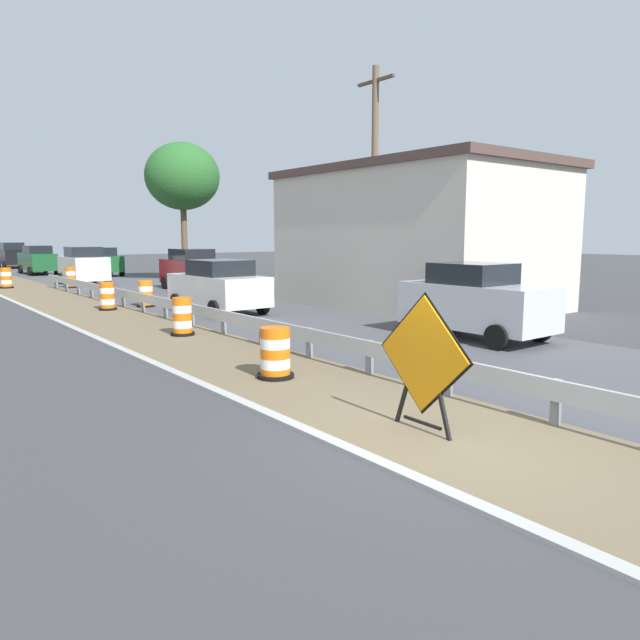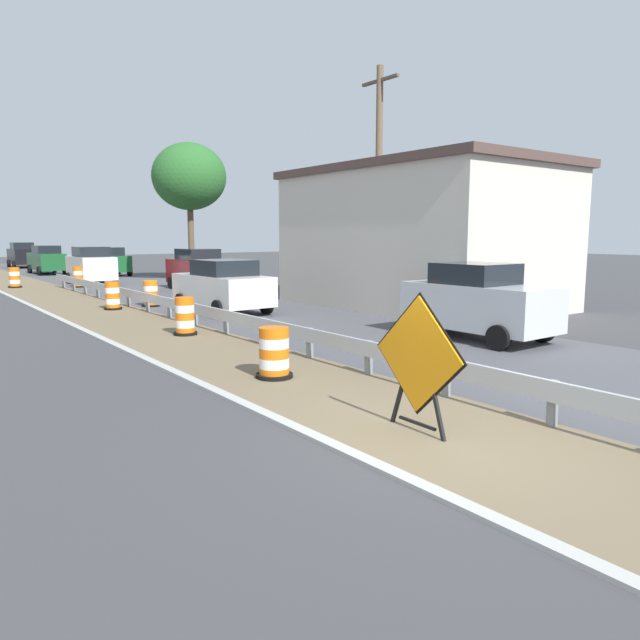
{
  "view_description": "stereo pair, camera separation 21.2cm",
  "coord_description": "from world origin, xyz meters",
  "px_view_note": "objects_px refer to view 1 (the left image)",
  "views": [
    {
      "loc": [
        -6.13,
        -5.25,
        2.81
      ],
      "look_at": [
        1.73,
        4.97,
        0.95
      ],
      "focal_mm": 33.2,
      "sensor_mm": 36.0,
      "label": 1
    },
    {
      "loc": [
        -5.96,
        -5.38,
        2.81
      ],
      "look_at": [
        1.73,
        4.97,
        0.95
      ],
      "focal_mm": 33.2,
      "sensor_mm": 36.0,
      "label": 2
    }
  ],
  "objects_px": {
    "traffic_barrel_far": "(107,297)",
    "car_mid_far_lane": "(193,270)",
    "car_distant_a": "(103,262)",
    "warning_sign_diamond": "(423,359)",
    "traffic_barrel_mid": "(146,295)",
    "traffic_barrel_farther": "(71,278)",
    "car_lead_far_lane": "(83,266)",
    "car_trailing_near_lane": "(476,301)",
    "car_distant_b": "(12,255)",
    "traffic_barrel_nearest": "(275,355)",
    "utility_pole_near": "(374,188)",
    "traffic_barrel_close": "(182,318)",
    "traffic_barrel_farthest": "(6,279)",
    "car_trailing_far_lane": "(219,286)",
    "car_lead_near_lane": "(38,260)"
  },
  "relations": [
    {
      "from": "warning_sign_diamond",
      "to": "traffic_barrel_far",
      "type": "height_order",
      "value": "warning_sign_diamond"
    },
    {
      "from": "traffic_barrel_mid",
      "to": "traffic_barrel_close",
      "type": "bearing_deg",
      "value": -103.48
    },
    {
      "from": "traffic_barrel_close",
      "to": "traffic_barrel_farthest",
      "type": "relative_size",
      "value": 0.99
    },
    {
      "from": "car_trailing_far_lane",
      "to": "utility_pole_near",
      "type": "xyz_separation_m",
      "value": [
        4.61,
        -3.26,
        3.52
      ]
    },
    {
      "from": "car_trailing_near_lane",
      "to": "car_distant_b",
      "type": "relative_size",
      "value": 0.98
    },
    {
      "from": "traffic_barrel_farther",
      "to": "traffic_barrel_mid",
      "type": "bearing_deg",
      "value": -90.16
    },
    {
      "from": "traffic_barrel_close",
      "to": "car_distant_b",
      "type": "distance_m",
      "value": 41.2
    },
    {
      "from": "traffic_barrel_mid",
      "to": "car_distant_a",
      "type": "bearing_deg",
      "value": 76.97
    },
    {
      "from": "traffic_barrel_farther",
      "to": "car_distant_a",
      "type": "xyz_separation_m",
      "value": [
        4.43,
        8.53,
        0.48
      ]
    },
    {
      "from": "traffic_barrel_far",
      "to": "car_lead_far_lane",
      "type": "bearing_deg",
      "value": 77.71
    },
    {
      "from": "traffic_barrel_close",
      "to": "car_lead_far_lane",
      "type": "height_order",
      "value": "car_lead_far_lane"
    },
    {
      "from": "traffic_barrel_farther",
      "to": "car_lead_far_lane",
      "type": "xyz_separation_m",
      "value": [
        1.14,
        1.54,
        0.57
      ]
    },
    {
      "from": "car_lead_far_lane",
      "to": "car_distant_b",
      "type": "height_order",
      "value": "car_distant_b"
    },
    {
      "from": "traffic_barrel_farther",
      "to": "car_trailing_near_lane",
      "type": "xyz_separation_m",
      "value": [
        4.37,
        -23.21,
        0.53
      ]
    },
    {
      "from": "traffic_barrel_far",
      "to": "car_trailing_near_lane",
      "type": "height_order",
      "value": "car_trailing_near_lane"
    },
    {
      "from": "traffic_barrel_farthest",
      "to": "car_lead_far_lane",
      "type": "distance_m",
      "value": 3.99
    },
    {
      "from": "warning_sign_diamond",
      "to": "traffic_barrel_farthest",
      "type": "distance_m",
      "value": 29.43
    },
    {
      "from": "car_trailing_far_lane",
      "to": "car_mid_far_lane",
      "type": "bearing_deg",
      "value": -21.82
    },
    {
      "from": "traffic_barrel_far",
      "to": "car_mid_far_lane",
      "type": "bearing_deg",
      "value": 41.82
    },
    {
      "from": "traffic_barrel_nearest",
      "to": "car_trailing_near_lane",
      "type": "distance_m",
      "value": 6.84
    },
    {
      "from": "warning_sign_diamond",
      "to": "traffic_barrel_close",
      "type": "xyz_separation_m",
      "value": [
        0.79,
        9.79,
        -0.58
      ]
    },
    {
      "from": "car_distant_a",
      "to": "traffic_barrel_far",
      "type": "bearing_deg",
      "value": -15.35
    },
    {
      "from": "traffic_barrel_farther",
      "to": "traffic_barrel_farthest",
      "type": "distance_m",
      "value": 3.32
    },
    {
      "from": "traffic_barrel_nearest",
      "to": "traffic_barrel_farthest",
      "type": "height_order",
      "value": "traffic_barrel_farthest"
    },
    {
      "from": "traffic_barrel_mid",
      "to": "utility_pole_near",
      "type": "bearing_deg",
      "value": -47.24
    },
    {
      "from": "car_trailing_far_lane",
      "to": "car_distant_a",
      "type": "distance_m",
      "value": 22.77
    },
    {
      "from": "car_trailing_near_lane",
      "to": "car_trailing_far_lane",
      "type": "bearing_deg",
      "value": -163.18
    },
    {
      "from": "warning_sign_diamond",
      "to": "car_mid_far_lane",
      "type": "distance_m",
      "value": 23.45
    },
    {
      "from": "traffic_barrel_mid",
      "to": "car_trailing_far_lane",
      "type": "distance_m",
      "value": 3.65
    },
    {
      "from": "utility_pole_near",
      "to": "car_distant_a",
      "type": "bearing_deg",
      "value": 93.59
    },
    {
      "from": "traffic_barrel_farther",
      "to": "car_distant_b",
      "type": "height_order",
      "value": "car_distant_b"
    },
    {
      "from": "traffic_barrel_far",
      "to": "traffic_barrel_farther",
      "type": "relative_size",
      "value": 0.95
    },
    {
      "from": "traffic_barrel_mid",
      "to": "car_distant_b",
      "type": "distance_m",
      "value": 33.99
    },
    {
      "from": "traffic_barrel_farthest",
      "to": "traffic_barrel_close",
      "type": "bearing_deg",
      "value": -86.9
    },
    {
      "from": "traffic_barrel_farther",
      "to": "car_trailing_near_lane",
      "type": "height_order",
      "value": "car_trailing_near_lane"
    },
    {
      "from": "traffic_barrel_nearest",
      "to": "utility_pole_near",
      "type": "relative_size",
      "value": 0.12
    },
    {
      "from": "traffic_barrel_nearest",
      "to": "car_distant_b",
      "type": "height_order",
      "value": "car_distant_b"
    },
    {
      "from": "warning_sign_diamond",
      "to": "car_trailing_near_lane",
      "type": "distance_m",
      "value": 8.19
    },
    {
      "from": "traffic_barrel_farther",
      "to": "car_distant_a",
      "type": "relative_size",
      "value": 0.27
    },
    {
      "from": "traffic_barrel_close",
      "to": "car_trailing_far_lane",
      "type": "xyz_separation_m",
      "value": [
        3.17,
        3.81,
        0.48
      ]
    },
    {
      "from": "traffic_barrel_farther",
      "to": "car_trailing_near_lane",
      "type": "distance_m",
      "value": 23.63
    },
    {
      "from": "traffic_barrel_farthest",
      "to": "car_lead_far_lane",
      "type": "bearing_deg",
      "value": -3.51
    },
    {
      "from": "car_lead_far_lane",
      "to": "car_mid_far_lane",
      "type": "xyz_separation_m",
      "value": [
        3.48,
        -6.84,
        -0.02
      ]
    },
    {
      "from": "traffic_barrel_nearest",
      "to": "traffic_barrel_close",
      "type": "height_order",
      "value": "traffic_barrel_close"
    },
    {
      "from": "traffic_barrel_farthest",
      "to": "car_mid_far_lane",
      "type": "height_order",
      "value": "car_mid_far_lane"
    },
    {
      "from": "warning_sign_diamond",
      "to": "traffic_barrel_close",
      "type": "bearing_deg",
      "value": -93.48
    },
    {
      "from": "traffic_barrel_far",
      "to": "car_lead_near_lane",
      "type": "height_order",
      "value": "car_lead_near_lane"
    },
    {
      "from": "car_lead_far_lane",
      "to": "utility_pole_near",
      "type": "xyz_separation_m",
      "value": [
        4.91,
        -18.83,
        3.42
      ]
    },
    {
      "from": "traffic_barrel_mid",
      "to": "car_trailing_far_lane",
      "type": "bearing_deg",
      "value": -66.13
    },
    {
      "from": "car_lead_near_lane",
      "to": "car_trailing_far_lane",
      "type": "bearing_deg",
      "value": 179.91
    }
  ]
}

